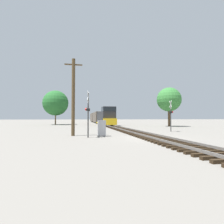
% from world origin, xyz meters
% --- Properties ---
extents(ground_plane, '(400.00, 400.00, 0.00)m').
position_xyz_m(ground_plane, '(0.00, 0.00, 0.00)').
color(ground_plane, slate).
extents(rail_track_bed, '(2.60, 160.00, 0.31)m').
position_xyz_m(rail_track_bed, '(0.00, -0.00, 0.14)').
color(rail_track_bed, black).
rests_on(rail_track_bed, ground).
extents(freight_train, '(2.94, 51.68, 4.34)m').
position_xyz_m(freight_train, '(0.00, 47.49, 2.00)').
color(freight_train, '#232326').
rests_on(freight_train, ground).
extents(crossing_signal_near, '(0.50, 1.01, 4.29)m').
position_xyz_m(crossing_signal_near, '(-5.70, 1.46, 2.45)').
color(crossing_signal_near, '#333333').
rests_on(crossing_signal_near, ground).
extents(crossing_signal_far, '(0.50, 1.01, 4.13)m').
position_xyz_m(crossing_signal_far, '(5.54, 6.64, 2.45)').
color(crossing_signal_far, '#333333').
rests_on(crossing_signal_far, ground).
extents(relay_cabinet, '(0.84, 0.63, 1.59)m').
position_xyz_m(relay_cabinet, '(-4.30, 2.30, 0.78)').
color(relay_cabinet, slate).
rests_on(relay_cabinet, ground).
extents(utility_pole, '(1.80, 0.35, 7.90)m').
position_xyz_m(utility_pole, '(-7.10, 3.36, 4.04)').
color(utility_pole, '#4C3A23').
rests_on(utility_pole, ground).
extents(tree_far_right, '(5.14, 5.14, 8.35)m').
position_xyz_m(tree_far_right, '(12.38, 19.67, 5.75)').
color(tree_far_right, '#473521').
rests_on(tree_far_right, ground).
extents(tree_mid_background, '(6.76, 6.76, 9.20)m').
position_xyz_m(tree_mid_background, '(-12.89, 34.06, 5.82)').
color(tree_mid_background, brown).
rests_on(tree_mid_background, ground).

